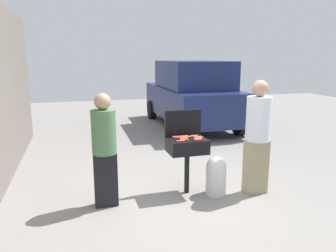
{
  "coord_description": "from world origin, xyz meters",
  "views": [
    {
      "loc": [
        -1.63,
        -4.45,
        2.13
      ],
      "look_at": [
        -0.14,
        0.67,
        1.0
      ],
      "focal_mm": 34.72,
      "sensor_mm": 36.0,
      "label": 1
    }
  ],
  "objects_px": {
    "hot_dog_11": "(198,139)",
    "hot_dog_13": "(181,141)",
    "hot_dog_4": "(187,137)",
    "hot_dog_12": "(184,136)",
    "bbq_grill": "(187,148)",
    "hot_dog_6": "(184,139)",
    "propane_tank": "(216,175)",
    "person_right": "(258,133)",
    "hot_dog_5": "(185,137)",
    "hot_dog_8": "(198,139)",
    "hot_dog_10": "(178,138)",
    "hot_dog_1": "(197,137)",
    "person_left": "(104,146)",
    "hot_dog_7": "(199,140)",
    "hot_dog_0": "(176,137)",
    "hot_dog_2": "(183,138)",
    "hot_dog_15": "(194,136)",
    "hot_dog_9": "(193,136)",
    "hot_dog_14": "(199,138)",
    "parked_minivan": "(192,94)",
    "hot_dog_3": "(184,140)"
  },
  "relations": [
    {
      "from": "propane_tank",
      "to": "person_right",
      "type": "distance_m",
      "value": 0.91
    },
    {
      "from": "hot_dog_8",
      "to": "hot_dog_12",
      "type": "height_order",
      "value": "same"
    },
    {
      "from": "hot_dog_7",
      "to": "hot_dog_11",
      "type": "height_order",
      "value": "same"
    },
    {
      "from": "hot_dog_6",
      "to": "person_left",
      "type": "distance_m",
      "value": 1.22
    },
    {
      "from": "bbq_grill",
      "to": "hot_dog_8",
      "type": "bearing_deg",
      "value": -27.16
    },
    {
      "from": "hot_dog_13",
      "to": "hot_dog_15",
      "type": "bearing_deg",
      "value": 39.66
    },
    {
      "from": "parked_minivan",
      "to": "propane_tank",
      "type": "bearing_deg",
      "value": 75.03
    },
    {
      "from": "bbq_grill",
      "to": "hot_dog_12",
      "type": "distance_m",
      "value": 0.21
    },
    {
      "from": "hot_dog_8",
      "to": "propane_tank",
      "type": "height_order",
      "value": "hot_dog_8"
    },
    {
      "from": "bbq_grill",
      "to": "hot_dog_8",
      "type": "xyz_separation_m",
      "value": [
        0.15,
        -0.07,
        0.15
      ]
    },
    {
      "from": "hot_dog_3",
      "to": "hot_dog_4",
      "type": "distance_m",
      "value": 0.19
    },
    {
      "from": "hot_dog_5",
      "to": "hot_dog_11",
      "type": "bearing_deg",
      "value": -57.67
    },
    {
      "from": "hot_dog_0",
      "to": "hot_dog_10",
      "type": "xyz_separation_m",
      "value": [
        0.02,
        -0.06,
        0.0
      ]
    },
    {
      "from": "hot_dog_7",
      "to": "hot_dog_13",
      "type": "distance_m",
      "value": 0.28
    },
    {
      "from": "hot_dog_5",
      "to": "hot_dog_8",
      "type": "bearing_deg",
      "value": -51.02
    },
    {
      "from": "hot_dog_8",
      "to": "hot_dog_1",
      "type": "bearing_deg",
      "value": 71.36
    },
    {
      "from": "hot_dog_11",
      "to": "hot_dog_13",
      "type": "xyz_separation_m",
      "value": [
        -0.28,
        -0.04,
        0.0
      ]
    },
    {
      "from": "hot_dog_0",
      "to": "hot_dog_11",
      "type": "bearing_deg",
      "value": -41.04
    },
    {
      "from": "bbq_grill",
      "to": "person_right",
      "type": "height_order",
      "value": "person_right"
    },
    {
      "from": "person_right",
      "to": "propane_tank",
      "type": "bearing_deg",
      "value": -6.86
    },
    {
      "from": "person_left",
      "to": "hot_dog_10",
      "type": "bearing_deg",
      "value": 17.83
    },
    {
      "from": "hot_dog_5",
      "to": "hot_dog_6",
      "type": "xyz_separation_m",
      "value": [
        -0.07,
        -0.14,
        0.0
      ]
    },
    {
      "from": "hot_dog_3",
      "to": "hot_dog_13",
      "type": "height_order",
      "value": "same"
    },
    {
      "from": "hot_dog_13",
      "to": "hot_dog_14",
      "type": "bearing_deg",
      "value": 18.78
    },
    {
      "from": "hot_dog_9",
      "to": "hot_dog_7",
      "type": "bearing_deg",
      "value": -90.72
    },
    {
      "from": "hot_dog_7",
      "to": "hot_dog_15",
      "type": "bearing_deg",
      "value": 83.52
    },
    {
      "from": "hot_dog_10",
      "to": "hot_dog_12",
      "type": "bearing_deg",
      "value": 29.76
    },
    {
      "from": "hot_dog_5",
      "to": "hot_dog_15",
      "type": "distance_m",
      "value": 0.16
    },
    {
      "from": "bbq_grill",
      "to": "hot_dog_2",
      "type": "distance_m",
      "value": 0.16
    },
    {
      "from": "hot_dog_12",
      "to": "propane_tank",
      "type": "xyz_separation_m",
      "value": [
        0.42,
        -0.33,
        -0.58
      ]
    },
    {
      "from": "hot_dog_13",
      "to": "propane_tank",
      "type": "xyz_separation_m",
      "value": [
        0.57,
        -0.05,
        -0.58
      ]
    },
    {
      "from": "person_left",
      "to": "person_right",
      "type": "xyz_separation_m",
      "value": [
        2.33,
        -0.19,
        0.08
      ]
    },
    {
      "from": "hot_dog_0",
      "to": "hot_dog_2",
      "type": "height_order",
      "value": "same"
    },
    {
      "from": "hot_dog_8",
      "to": "hot_dog_0",
      "type": "bearing_deg",
      "value": 143.99
    },
    {
      "from": "bbq_grill",
      "to": "hot_dog_1",
      "type": "distance_m",
      "value": 0.24
    },
    {
      "from": "hot_dog_5",
      "to": "hot_dog_4",
      "type": "bearing_deg",
      "value": -72.35
    },
    {
      "from": "bbq_grill",
      "to": "propane_tank",
      "type": "distance_m",
      "value": 0.63
    },
    {
      "from": "hot_dog_11",
      "to": "propane_tank",
      "type": "distance_m",
      "value": 0.65
    },
    {
      "from": "hot_dog_2",
      "to": "parked_minivan",
      "type": "distance_m",
      "value": 5.11
    },
    {
      "from": "hot_dog_6",
      "to": "hot_dog_10",
      "type": "xyz_separation_m",
      "value": [
        -0.05,
        0.11,
        0.0
      ]
    },
    {
      "from": "bbq_grill",
      "to": "hot_dog_13",
      "type": "height_order",
      "value": "hot_dog_13"
    },
    {
      "from": "hot_dog_0",
      "to": "hot_dog_8",
      "type": "relative_size",
      "value": 1.0
    },
    {
      "from": "hot_dog_7",
      "to": "hot_dog_10",
      "type": "relative_size",
      "value": 1.0
    },
    {
      "from": "hot_dog_0",
      "to": "hot_dog_5",
      "type": "height_order",
      "value": "same"
    },
    {
      "from": "hot_dog_13",
      "to": "hot_dog_8",
      "type": "bearing_deg",
      "value": 12.48
    },
    {
      "from": "hot_dog_4",
      "to": "hot_dog_12",
      "type": "height_order",
      "value": "same"
    },
    {
      "from": "hot_dog_4",
      "to": "propane_tank",
      "type": "bearing_deg",
      "value": -31.89
    },
    {
      "from": "hot_dog_4",
      "to": "hot_dog_6",
      "type": "bearing_deg",
      "value": -129.74
    },
    {
      "from": "hot_dog_2",
      "to": "hot_dog_6",
      "type": "relative_size",
      "value": 1.0
    },
    {
      "from": "hot_dog_13",
      "to": "hot_dog_14",
      "type": "relative_size",
      "value": 1.0
    }
  ]
}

